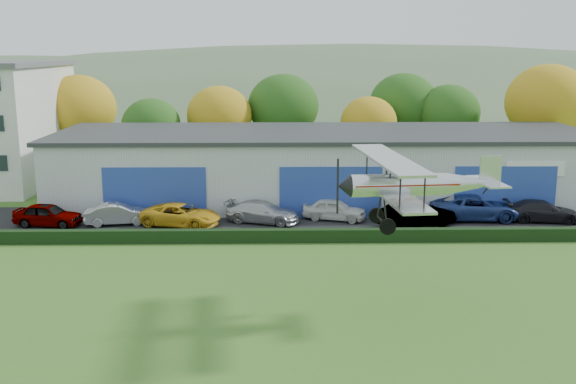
{
  "coord_description": "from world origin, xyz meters",
  "views": [
    {
      "loc": [
        1.25,
        -22.76,
        11.45
      ],
      "look_at": [
        1.85,
        9.67,
        4.5
      ],
      "focal_mm": 41.84,
      "sensor_mm": 36.0,
      "label": 1
    }
  ],
  "objects_px": {
    "biplane": "(412,182)",
    "car_2": "(181,215)",
    "hangar": "(324,165)",
    "car_5": "(416,214)",
    "car_7": "(542,211)",
    "car_6": "(475,207)",
    "car_0": "(48,215)",
    "car_3": "(263,212)",
    "car_4": "(334,209)",
    "car_1": "(118,214)"
  },
  "relations": [
    {
      "from": "car_2",
      "to": "hangar",
      "type": "bearing_deg",
      "value": -34.79
    },
    {
      "from": "car_0",
      "to": "car_2",
      "type": "bearing_deg",
      "value": -81.46
    },
    {
      "from": "car_0",
      "to": "car_4",
      "type": "xyz_separation_m",
      "value": [
        18.92,
        1.23,
        -0.03
      ]
    },
    {
      "from": "car_0",
      "to": "car_6",
      "type": "height_order",
      "value": "car_6"
    },
    {
      "from": "car_1",
      "to": "car_6",
      "type": "relative_size",
      "value": 0.71
    },
    {
      "from": "car_5",
      "to": "car_1",
      "type": "bearing_deg",
      "value": 66.22
    },
    {
      "from": "car_6",
      "to": "car_3",
      "type": "bearing_deg",
      "value": 95.08
    },
    {
      "from": "car_5",
      "to": "car_7",
      "type": "xyz_separation_m",
      "value": [
        8.78,
        1.32,
        -0.13
      ]
    },
    {
      "from": "car_5",
      "to": "car_2",
      "type": "bearing_deg",
      "value": 66.97
    },
    {
      "from": "biplane",
      "to": "car_2",
      "type": "bearing_deg",
      "value": 124.28
    },
    {
      "from": "hangar",
      "to": "car_1",
      "type": "distance_m",
      "value": 16.19
    },
    {
      "from": "hangar",
      "to": "car_7",
      "type": "xyz_separation_m",
      "value": [
        14.15,
        -7.28,
        -1.9
      ]
    },
    {
      "from": "car_7",
      "to": "biplane",
      "type": "distance_m",
      "value": 20.07
    },
    {
      "from": "hangar",
      "to": "car_6",
      "type": "height_order",
      "value": "hangar"
    },
    {
      "from": "car_7",
      "to": "biplane",
      "type": "relative_size",
      "value": 0.59
    },
    {
      "from": "car_6",
      "to": "car_2",
      "type": "bearing_deg",
      "value": 96.66
    },
    {
      "from": "car_6",
      "to": "car_0",
      "type": "bearing_deg",
      "value": 95.31
    },
    {
      "from": "car_2",
      "to": "car_4",
      "type": "relative_size",
      "value": 1.23
    },
    {
      "from": "car_4",
      "to": "car_0",
      "type": "bearing_deg",
      "value": 111.36
    },
    {
      "from": "car_2",
      "to": "car_3",
      "type": "relative_size",
      "value": 1.05
    },
    {
      "from": "hangar",
      "to": "car_6",
      "type": "relative_size",
      "value": 6.73
    },
    {
      "from": "car_6",
      "to": "car_7",
      "type": "bearing_deg",
      "value": -94.51
    },
    {
      "from": "car_5",
      "to": "car_4",
      "type": "bearing_deg",
      "value": 48.38
    },
    {
      "from": "car_0",
      "to": "car_7",
      "type": "height_order",
      "value": "car_0"
    },
    {
      "from": "car_3",
      "to": "car_6",
      "type": "xyz_separation_m",
      "value": [
        14.46,
        0.53,
        0.12
      ]
    },
    {
      "from": "car_1",
      "to": "car_7",
      "type": "height_order",
      "value": "car_7"
    },
    {
      "from": "biplane",
      "to": "car_1",
      "type": "bearing_deg",
      "value": 131.96
    },
    {
      "from": "car_2",
      "to": "biplane",
      "type": "xyz_separation_m",
      "value": [
        12.11,
        -14.56,
        5.04
      ]
    },
    {
      "from": "hangar",
      "to": "car_3",
      "type": "relative_size",
      "value": 8.22
    },
    {
      "from": "car_2",
      "to": "car_5",
      "type": "height_order",
      "value": "car_5"
    },
    {
      "from": "hangar",
      "to": "car_5",
      "type": "bearing_deg",
      "value": -57.99
    },
    {
      "from": "hangar",
      "to": "car_3",
      "type": "bearing_deg",
      "value": -122.67
    },
    {
      "from": "car_1",
      "to": "car_4",
      "type": "relative_size",
      "value": 1.01
    },
    {
      "from": "car_1",
      "to": "car_5",
      "type": "xyz_separation_m",
      "value": [
        19.57,
        -1.05,
        0.13
      ]
    },
    {
      "from": "car_3",
      "to": "car_4",
      "type": "bearing_deg",
      "value": -64.83
    },
    {
      "from": "car_4",
      "to": "car_6",
      "type": "height_order",
      "value": "car_6"
    },
    {
      "from": "car_4",
      "to": "biplane",
      "type": "distance_m",
      "value": 16.79
    },
    {
      "from": "hangar",
      "to": "car_0",
      "type": "distance_m",
      "value": 20.37
    },
    {
      "from": "hangar",
      "to": "car_2",
      "type": "height_order",
      "value": "hangar"
    },
    {
      "from": "car_3",
      "to": "car_4",
      "type": "xyz_separation_m",
      "value": [
        4.86,
        0.61,
        0.01
      ]
    },
    {
      "from": "hangar",
      "to": "car_5",
      "type": "distance_m",
      "value": 10.3
    },
    {
      "from": "car_5",
      "to": "car_7",
      "type": "relative_size",
      "value": 1.04
    },
    {
      "from": "car_5",
      "to": "car_6",
      "type": "height_order",
      "value": "car_5"
    },
    {
      "from": "car_4",
      "to": "car_7",
      "type": "xyz_separation_m",
      "value": [
        13.93,
        -0.65,
        -0.01
      ]
    },
    {
      "from": "car_3",
      "to": "car_4",
      "type": "distance_m",
      "value": 4.9
    },
    {
      "from": "car_0",
      "to": "biplane",
      "type": "distance_m",
      "value": 25.97
    },
    {
      "from": "car_3",
      "to": "car_4",
      "type": "height_order",
      "value": "car_4"
    },
    {
      "from": "car_4",
      "to": "car_6",
      "type": "relative_size",
      "value": 0.7
    },
    {
      "from": "car_5",
      "to": "hangar",
      "type": "bearing_deg",
      "value": 11.3
    },
    {
      "from": "car_2",
      "to": "car_6",
      "type": "height_order",
      "value": "car_6"
    }
  ]
}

